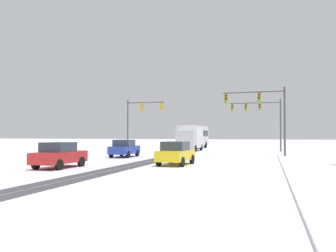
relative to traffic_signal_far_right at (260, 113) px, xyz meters
name	(u,v)px	position (x,y,z in m)	size (l,w,h in m)	color
wheel_track_left_lane	(124,166)	(-8.35, -24.15, -4.80)	(0.85, 30.88, 0.01)	#424247
wheel_track_right_lane	(136,166)	(-7.44, -24.15, -4.80)	(0.88, 30.88, 0.01)	#424247
sidewalk_kerb_right	(322,172)	(3.91, -25.56, -4.74)	(4.00, 30.88, 0.12)	white
traffic_signal_far_right	(260,113)	(0.00, 0.00, 0.00)	(6.32, 0.57, 6.50)	#47474C
traffic_signal_far_left	(140,115)	(-14.48, -4.17, -0.21)	(4.89, 0.51, 6.50)	#47474C
traffic_signal_near_right	(263,107)	(0.55, -12.03, -0.17)	(5.73, 0.55, 6.50)	#47474C
car_blue_lead	(124,148)	(-11.91, -15.41, -3.98)	(1.93, 4.15, 1.62)	#233899
car_yellow_cab_second	(176,153)	(-5.11, -22.63, -3.98)	(1.99, 4.18, 1.62)	yellow
car_red_third	(59,155)	(-11.66, -26.73, -3.98)	(1.89, 4.13, 1.62)	red
bus_oncoming	(194,135)	(-9.72, 6.13, -2.81)	(2.79, 11.03, 3.38)	silver
box_truck_delivery	(190,138)	(-8.49, -1.97, -3.17)	(2.44, 7.45, 3.02)	#B7BABF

